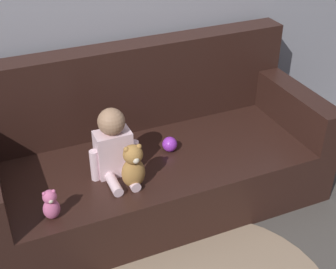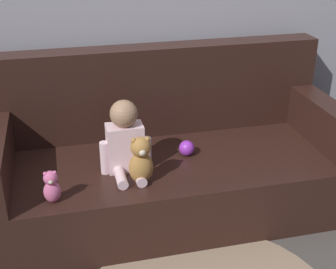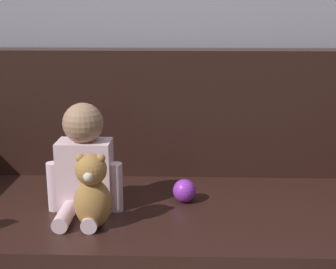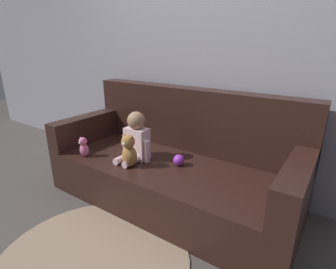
{
  "view_description": "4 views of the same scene",
  "coord_description": "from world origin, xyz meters",
  "px_view_note": "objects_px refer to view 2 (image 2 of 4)",
  "views": [
    {
      "loc": [
        -0.88,
        -2.25,
        2.06
      ],
      "look_at": [
        0.05,
        -0.09,
        0.57
      ],
      "focal_mm": 50.0,
      "sensor_mm": 36.0,
      "label": 1
    },
    {
      "loc": [
        -0.61,
        -2.45,
        1.75
      ],
      "look_at": [
        -0.04,
        -0.12,
        0.59
      ],
      "focal_mm": 50.0,
      "sensor_mm": 36.0,
      "label": 2
    },
    {
      "loc": [
        0.09,
        -1.81,
        1.14
      ],
      "look_at": [
        0.03,
        -0.01,
        0.67
      ],
      "focal_mm": 50.0,
      "sensor_mm": 36.0,
      "label": 3
    },
    {
      "loc": [
        1.16,
        -1.72,
        1.36
      ],
      "look_at": [
        0.04,
        -0.09,
        0.67
      ],
      "focal_mm": 28.0,
      "sensor_mm": 36.0,
      "label": 4
    }
  ],
  "objects_px": {
    "plush_toy_side": "(52,187)",
    "toy_ball": "(187,148)",
    "couch": "(167,159)",
    "person_baby": "(125,141)",
    "teddy_bear_brown": "(141,160)"
  },
  "relations": [
    {
      "from": "plush_toy_side",
      "to": "toy_ball",
      "type": "distance_m",
      "value": 0.87
    },
    {
      "from": "toy_ball",
      "to": "couch",
      "type": "bearing_deg",
      "value": 137.79
    },
    {
      "from": "person_baby",
      "to": "plush_toy_side",
      "type": "distance_m",
      "value": 0.49
    },
    {
      "from": "couch",
      "to": "plush_toy_side",
      "type": "xyz_separation_m",
      "value": [
        -0.71,
        -0.42,
        0.15
      ]
    },
    {
      "from": "person_baby",
      "to": "toy_ball",
      "type": "distance_m",
      "value": 0.42
    },
    {
      "from": "teddy_bear_brown",
      "to": "toy_ball",
      "type": "xyz_separation_m",
      "value": [
        0.33,
        0.25,
        -0.09
      ]
    },
    {
      "from": "toy_ball",
      "to": "plush_toy_side",
      "type": "bearing_deg",
      "value": -157.88
    },
    {
      "from": "couch",
      "to": "person_baby",
      "type": "distance_m",
      "value": 0.42
    },
    {
      "from": "couch",
      "to": "toy_ball",
      "type": "xyz_separation_m",
      "value": [
        0.1,
        -0.09,
        0.11
      ]
    },
    {
      "from": "couch",
      "to": "toy_ball",
      "type": "distance_m",
      "value": 0.18
    },
    {
      "from": "plush_toy_side",
      "to": "person_baby",
      "type": "bearing_deg",
      "value": 29.39
    },
    {
      "from": "teddy_bear_brown",
      "to": "toy_ball",
      "type": "relative_size",
      "value": 2.94
    },
    {
      "from": "person_baby",
      "to": "teddy_bear_brown",
      "type": "bearing_deg",
      "value": -69.39
    },
    {
      "from": "couch",
      "to": "teddy_bear_brown",
      "type": "height_order",
      "value": "couch"
    },
    {
      "from": "teddy_bear_brown",
      "to": "toy_ball",
      "type": "bearing_deg",
      "value": 37.01
    }
  ]
}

